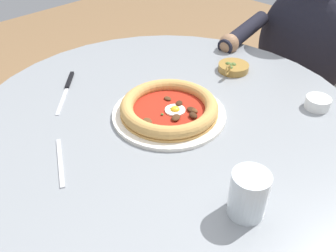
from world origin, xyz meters
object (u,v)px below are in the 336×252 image
at_px(pizza_on_plate, 169,109).
at_px(fork_utensil, 60,162).
at_px(diner_person, 290,92).
at_px(cafe_chair_diner, 310,71).
at_px(dining_table, 166,158).
at_px(olive_pan, 233,67).
at_px(steak_knife, 68,86).
at_px(water_glass, 248,196).
at_px(ramekin_capers, 318,102).

bearing_deg(pizza_on_plate, fork_utensil, -98.51).
xyz_separation_m(diner_person, cafe_chair_diner, (0.00, 0.15, 0.05)).
relative_size(pizza_on_plate, cafe_chair_diner, 0.33).
relative_size(dining_table, cafe_chair_diner, 1.15).
distance_m(diner_person, cafe_chair_diner, 0.15).
bearing_deg(fork_utensil, olive_pan, 88.48).
relative_size(steak_knife, cafe_chair_diner, 0.19).
relative_size(water_glass, fork_utensil, 0.65).
distance_m(water_glass, fork_utensil, 0.41).
distance_m(dining_table, steak_knife, 0.36).
relative_size(pizza_on_plate, steak_knife, 1.73).
bearing_deg(diner_person, water_glass, -68.83).
height_order(pizza_on_plate, ramekin_capers, pizza_on_plate).
height_order(dining_table, cafe_chair_diner, cafe_chair_diner).
xyz_separation_m(water_glass, olive_pan, (-0.35, 0.44, -0.03)).
bearing_deg(steak_knife, diner_person, 70.09).
bearing_deg(dining_table, fork_utensil, -96.33).
bearing_deg(water_glass, steak_knife, 178.53).
xyz_separation_m(water_glass, ramekin_capers, (-0.07, 0.43, -0.03)).
distance_m(water_glass, ramekin_capers, 0.44).
bearing_deg(steak_knife, water_glass, -1.47).
relative_size(pizza_on_plate, diner_person, 0.27).
bearing_deg(cafe_chair_diner, olive_pan, -92.29).
distance_m(fork_utensil, cafe_chair_diner, 1.20).
height_order(ramekin_capers, fork_utensil, ramekin_capers).
bearing_deg(ramekin_capers, olive_pan, 178.20).
height_order(dining_table, water_glass, water_glass).
bearing_deg(fork_utensil, water_glass, 25.25).
distance_m(fork_utensil, diner_person, 1.07).
bearing_deg(dining_table, olive_pan, 93.05).
height_order(dining_table, diner_person, diner_person).
xyz_separation_m(ramekin_capers, olive_pan, (-0.29, 0.01, -0.00)).
bearing_deg(ramekin_capers, steak_knife, -144.18).
xyz_separation_m(ramekin_capers, cafe_chair_diner, (-0.26, 0.58, -0.23)).
bearing_deg(fork_utensil, cafe_chair_diner, 88.10).
distance_m(pizza_on_plate, olive_pan, 0.32).
bearing_deg(cafe_chair_diner, pizza_on_plate, -89.64).
xyz_separation_m(pizza_on_plate, ramekin_capers, (0.26, 0.30, -0.00)).
bearing_deg(steak_knife, cafe_chair_diner, 72.70).
bearing_deg(olive_pan, dining_table, -86.95).
distance_m(steak_knife, diner_person, 0.94).
bearing_deg(olive_pan, cafe_chair_diner, 87.71).
distance_m(water_glass, diner_person, 0.97).
xyz_separation_m(water_glass, cafe_chair_diner, (-0.33, 1.01, -0.25)).
bearing_deg(ramekin_capers, cafe_chair_diner, 114.36).
bearing_deg(diner_person, ramekin_capers, -58.52).
relative_size(ramekin_capers, fork_utensil, 0.45).
bearing_deg(diner_person, pizza_on_plate, -89.35).
bearing_deg(water_glass, olive_pan, 128.95).
bearing_deg(ramekin_capers, pizza_on_plate, -130.15).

